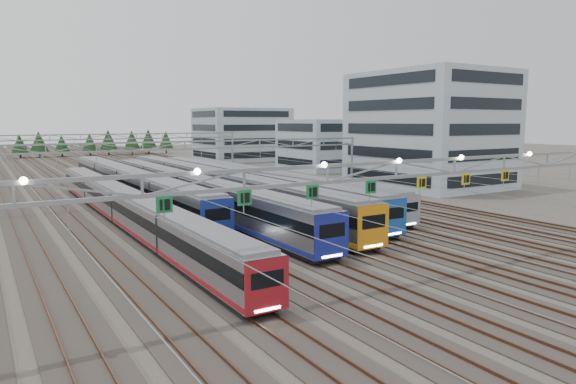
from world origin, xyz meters
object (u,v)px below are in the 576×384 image
train_e (245,184)px  depot_bldg_south (429,130)px  train_b (129,184)px  depot_bldg_mid (322,145)px  gantry_near (397,173)px  gantry_far (109,141)px  train_f (265,181)px  train_a (125,206)px  train_c (190,191)px  gantry_mid (185,152)px  train_d (214,185)px  depot_bldg_north (242,134)px

train_e → depot_bldg_south: depot_bldg_south is taller
train_b → depot_bldg_mid: 52.60m
gantry_near → depot_bldg_mid: (40.43, 66.22, -1.68)m
gantry_far → train_f: bearing=-76.4°
train_a → train_c: 10.65m
train_e → gantry_mid: 8.89m
train_b → gantry_far: (6.75, 42.04, 4.12)m
gantry_near → gantry_mid: size_ratio=1.00×
train_d → gantry_far: bearing=92.6°
train_f → depot_bldg_mid: 40.27m
train_f → depot_bldg_south: size_ratio=2.61×
train_a → train_b: train_b is taller
train_e → gantry_far: gantry_far is taller
gantry_near → gantry_far: (0.05, 85.12, -0.70)m
gantry_mid → depot_bldg_north: (38.10, 60.51, 0.55)m
train_a → gantry_far: 59.32m
train_c → gantry_mid: gantry_mid is taller
gantry_near → train_c: bearing=93.8°
train_d → depot_bldg_north: size_ratio=2.84×
depot_bldg_north → gantry_near: bearing=-110.8°
train_a → gantry_near: (11.20, -27.05, 5.13)m
gantry_near → depot_bldg_north: bearing=69.2°
gantry_near → gantry_far: 85.12m
depot_bldg_mid → depot_bldg_north: depot_bldg_north is taller
train_f → depot_bldg_mid: depot_bldg_mid is taller
train_e → gantry_near: 37.14m
train_e → train_f: train_e is taller
train_f → gantry_near: gantry_near is taller
depot_bldg_mid → depot_bldg_north: (-2.29, 34.41, 1.52)m
train_c → train_f: train_c is taller
train_d → depot_bldg_south: size_ratio=2.84×
train_c → gantry_near: bearing=-86.2°
train_f → depot_bldg_north: depot_bldg_north is taller
train_a → train_f: train_f is taller
train_f → depot_bldg_north: size_ratio=2.61×
train_a → train_c: bearing=32.3°
train_a → gantry_near: bearing=-67.5°
gantry_far → depot_bldg_south: depot_bldg_south is taller
train_e → depot_bldg_north: bearing=64.1°
gantry_mid → depot_bldg_south: bearing=-8.4°
gantry_near → depot_bldg_north: (38.15, 100.63, -0.15)m
train_b → depot_bldg_south: (45.81, -8.70, 6.85)m
train_b → train_f: train_b is taller
gantry_near → depot_bldg_south: size_ratio=2.56×
train_a → gantry_far: bearing=79.0°
train_a → gantry_near: gantry_near is taller
train_d → gantry_near: bearing=-93.7°
train_c → train_d: bearing=35.9°
train_d → train_e: 4.51m
train_d → gantry_mid: bearing=118.7°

